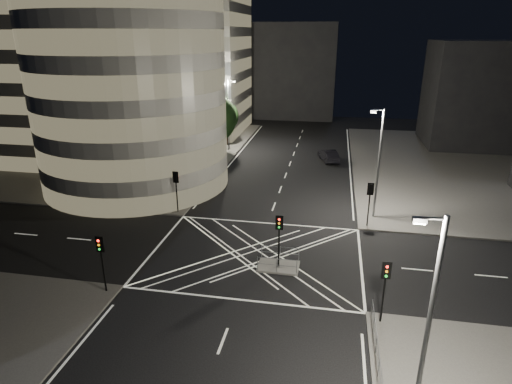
% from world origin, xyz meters
% --- Properties ---
extents(ground, '(120.00, 120.00, 0.00)m').
position_xyz_m(ground, '(0.00, 0.00, 0.00)').
color(ground, black).
rests_on(ground, ground).
extents(sidewalk_far_left, '(42.00, 42.00, 0.15)m').
position_xyz_m(sidewalk_far_left, '(-29.00, 27.00, 0.07)').
color(sidewalk_far_left, '#555350').
rests_on(sidewalk_far_left, ground).
extents(central_island, '(3.00, 2.00, 0.15)m').
position_xyz_m(central_island, '(2.00, -1.50, 0.07)').
color(central_island, slate).
rests_on(central_island, ground).
extents(office_tower_curved, '(30.00, 29.00, 27.20)m').
position_xyz_m(office_tower_curved, '(-20.74, 18.74, 12.65)').
color(office_tower_curved, gray).
rests_on(office_tower_curved, sidewalk_far_left).
extents(office_block_rear, '(24.00, 16.00, 22.00)m').
position_xyz_m(office_block_rear, '(-22.00, 42.00, 11.15)').
color(office_block_rear, gray).
rests_on(office_block_rear, sidewalk_far_left).
extents(building_right_far, '(14.00, 12.00, 15.00)m').
position_xyz_m(building_right_far, '(26.00, 40.00, 7.65)').
color(building_right_far, black).
rests_on(building_right_far, sidewalk_far_right).
extents(building_far_end, '(18.00, 8.00, 18.00)m').
position_xyz_m(building_far_end, '(-4.00, 58.00, 9.00)').
color(building_far_end, black).
rests_on(building_far_end, ground).
extents(tree_a, '(4.09, 4.09, 6.37)m').
position_xyz_m(tree_a, '(-10.50, 9.00, 4.15)').
color(tree_a, black).
rests_on(tree_a, sidewalk_far_left).
extents(tree_b, '(4.60, 4.60, 7.44)m').
position_xyz_m(tree_b, '(-10.50, 15.00, 4.93)').
color(tree_b, black).
rests_on(tree_b, sidewalk_far_left).
extents(tree_c, '(3.61, 3.61, 6.92)m').
position_xyz_m(tree_c, '(-10.50, 21.00, 4.97)').
color(tree_c, black).
rests_on(tree_c, sidewalk_far_left).
extents(tree_d, '(5.64, 5.64, 8.39)m').
position_xyz_m(tree_d, '(-10.50, 27.00, 5.29)').
color(tree_d, black).
rests_on(tree_d, sidewalk_far_left).
extents(tree_e, '(3.61, 3.61, 6.39)m').
position_xyz_m(tree_e, '(-10.50, 33.00, 4.45)').
color(tree_e, black).
rests_on(tree_e, sidewalk_far_left).
extents(traffic_signal_fl, '(0.55, 0.22, 4.00)m').
position_xyz_m(traffic_signal_fl, '(-8.80, 6.80, 2.91)').
color(traffic_signal_fl, black).
rests_on(traffic_signal_fl, sidewalk_far_left).
extents(traffic_signal_nl, '(0.55, 0.22, 4.00)m').
position_xyz_m(traffic_signal_nl, '(-8.80, -6.80, 2.91)').
color(traffic_signal_nl, black).
rests_on(traffic_signal_nl, sidewalk_near_left).
extents(traffic_signal_fr, '(0.55, 0.22, 4.00)m').
position_xyz_m(traffic_signal_fr, '(8.80, 6.80, 2.91)').
color(traffic_signal_fr, black).
rests_on(traffic_signal_fr, sidewalk_far_right).
extents(traffic_signal_nr, '(0.55, 0.22, 4.00)m').
position_xyz_m(traffic_signal_nr, '(8.80, -6.80, 2.91)').
color(traffic_signal_nr, black).
rests_on(traffic_signal_nr, sidewalk_near_right).
extents(traffic_signal_island, '(0.55, 0.22, 4.00)m').
position_xyz_m(traffic_signal_island, '(2.00, -1.50, 2.91)').
color(traffic_signal_island, black).
rests_on(traffic_signal_island, central_island).
extents(street_lamp_left_near, '(1.25, 0.25, 10.00)m').
position_xyz_m(street_lamp_left_near, '(-9.44, 12.00, 5.54)').
color(street_lamp_left_near, slate).
rests_on(street_lamp_left_near, sidewalk_far_left).
extents(street_lamp_left_far, '(1.25, 0.25, 10.00)m').
position_xyz_m(street_lamp_left_far, '(-9.44, 30.00, 5.54)').
color(street_lamp_left_far, slate).
rests_on(street_lamp_left_far, sidewalk_far_left).
extents(street_lamp_right_far, '(1.25, 0.25, 10.00)m').
position_xyz_m(street_lamp_right_far, '(9.44, 9.00, 5.54)').
color(street_lamp_right_far, slate).
rests_on(street_lamp_right_far, sidewalk_far_right).
extents(street_lamp_right_near, '(1.25, 0.25, 10.00)m').
position_xyz_m(street_lamp_right_near, '(9.44, -14.00, 5.54)').
color(street_lamp_right_near, slate).
rests_on(street_lamp_right_near, sidewalk_near_right).
extents(railing_near_right, '(0.06, 11.70, 1.10)m').
position_xyz_m(railing_near_right, '(8.30, -12.15, 0.70)').
color(railing_near_right, slate).
rests_on(railing_near_right, sidewalk_near_right).
extents(railing_island_south, '(2.80, 0.06, 1.10)m').
position_xyz_m(railing_island_south, '(2.00, -2.40, 0.70)').
color(railing_island_south, slate).
rests_on(railing_island_south, central_island).
extents(railing_island_north, '(2.80, 0.06, 1.10)m').
position_xyz_m(railing_island_north, '(2.00, -0.60, 0.70)').
color(railing_island_north, slate).
rests_on(railing_island_north, central_island).
extents(sedan, '(3.07, 5.09, 1.59)m').
position_xyz_m(sedan, '(4.92, 27.19, 0.79)').
color(sedan, black).
rests_on(sedan, ground).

